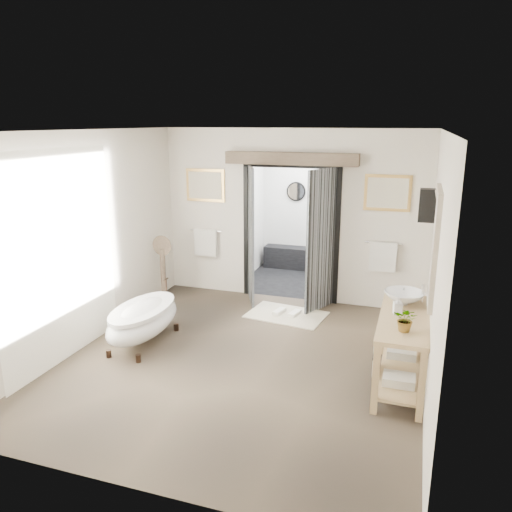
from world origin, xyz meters
name	(u,v)px	position (x,y,z in m)	size (l,w,h in m)	color
ground_plane	(242,360)	(0.00, 0.00, 0.00)	(5.00, 5.00, 0.00)	brown
room_shell	(234,222)	(-0.04, -0.13, 1.86)	(4.52, 5.02, 2.91)	beige
shower_room	(309,230)	(0.00, 3.99, 0.91)	(2.22, 2.01, 2.51)	black
back_wall_dressing	(288,212)	(0.00, 2.32, 1.56)	(3.82, 0.77, 2.52)	black
clawfoot_tub	(143,319)	(-1.47, 0.06, 0.36)	(0.67, 1.51, 0.74)	#2F1F16
vanity	(400,344)	(1.95, 0.02, 0.51)	(0.57, 1.60, 0.85)	tan
pedestal_mirror	(163,274)	(-1.99, 1.62, 0.50)	(0.35, 0.22, 1.17)	brown
rug	(286,315)	(0.16, 1.69, 0.01)	(1.20, 0.80, 0.01)	beige
slippers	(287,312)	(0.16, 1.71, 0.04)	(0.43, 0.30, 0.05)	white
basin	(404,298)	(1.95, 0.42, 0.93)	(0.48, 0.48, 0.16)	white
plant	(406,319)	(2.00, -0.41, 0.99)	(0.24, 0.21, 0.27)	gray
soap_bottle_a	(398,305)	(1.89, 0.08, 0.96)	(0.09, 0.10, 0.21)	gray
soap_bottle_b	(404,293)	(1.94, 0.63, 0.93)	(0.12, 0.12, 0.15)	gray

